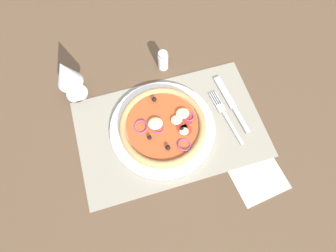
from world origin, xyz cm
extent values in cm
cube|color=brown|center=(0.00, 0.00, -1.20)|extent=(190.00, 140.00, 2.40)
cube|color=gray|center=(0.00, 0.00, 0.20)|extent=(51.91, 32.50, 0.40)
cylinder|color=white|center=(-2.05, 0.51, 0.94)|extent=(29.51, 29.51, 1.08)
cylinder|color=tan|center=(-2.05, 0.51, 1.98)|extent=(24.11, 24.11, 1.00)
torus|color=tan|center=(-2.05, 0.51, 2.84)|extent=(23.98, 23.98, 1.80)
cylinder|color=#C64C23|center=(-2.05, 0.51, 2.63)|extent=(19.77, 19.77, 0.30)
ellipsoid|color=beige|center=(-3.83, 1.34, 3.40)|extent=(4.14, 3.73, 1.24)
ellipsoid|color=beige|center=(4.25, 2.17, 3.35)|extent=(3.80, 3.42, 1.14)
ellipsoid|color=beige|center=(3.00, -3.01, 3.17)|extent=(2.59, 2.33, 0.78)
ellipsoid|color=beige|center=(2.08, 0.79, 3.26)|extent=(3.24, 2.91, 0.97)
sphere|color=black|center=(-6.43, -2.15, 3.37)|extent=(1.19, 1.19, 1.19)
sphere|color=black|center=(2.64, -2.24, 3.31)|extent=(1.07, 1.07, 1.07)
sphere|color=black|center=(-2.53, -6.35, 3.45)|extent=(1.35, 1.35, 1.35)
sphere|color=black|center=(-2.15, 8.65, 3.47)|extent=(1.39, 1.39, 1.39)
torus|color=#8E3D75|center=(-7.83, 1.69, 3.03)|extent=(3.99, 3.96, 1.28)
torus|color=#8E3D75|center=(-3.40, -0.16, 3.03)|extent=(3.45, 3.41, 1.17)
torus|color=#8E3D75|center=(5.79, 0.70, 3.03)|extent=(2.87, 2.89, 0.82)
torus|color=#8E3D75|center=(1.88, -6.70, 3.03)|extent=(3.77, 3.72, 1.40)
cylinder|color=#A3281E|center=(-3.31, 1.72, 2.93)|extent=(3.25, 3.25, 0.30)
cylinder|color=#A3281E|center=(3.61, -2.68, 2.93)|extent=(3.22, 3.22, 0.30)
cylinder|color=#A3281E|center=(2.86, -1.86, 2.93)|extent=(2.94, 2.94, 0.30)
cylinder|color=#A3281E|center=(5.19, -0.24, 2.93)|extent=(2.56, 2.56, 0.30)
cube|color=#B2B5BA|center=(16.95, -4.91, 0.62)|extent=(2.39, 11.18, 0.44)
cube|color=#B2B5BA|center=(16.04, 1.87, 0.62)|extent=(2.52, 2.79, 0.44)
cube|color=#B2B5BA|center=(16.47, 5.38, 0.62)|extent=(0.90, 4.32, 0.44)
cube|color=#B2B5BA|center=(15.87, 5.30, 0.62)|extent=(0.90, 4.32, 0.44)
cube|color=#B2B5BA|center=(15.28, 5.22, 0.62)|extent=(0.90, 4.32, 0.44)
cube|color=#B2B5BA|center=(14.69, 5.14, 0.62)|extent=(0.90, 4.32, 0.44)
cube|color=#B2B5BA|center=(20.16, -3.50, 0.71)|extent=(2.20, 8.49, 0.62)
cube|color=#B2B5BA|center=(19.08, 6.44, 0.62)|extent=(3.24, 11.75, 0.44)
cylinder|color=silver|center=(-23.42, 19.09, 0.20)|extent=(6.40, 6.40, 0.40)
cylinder|color=silver|center=(-23.42, 19.09, 3.40)|extent=(0.80, 0.80, 6.00)
cone|color=silver|center=(-23.42, 19.09, 10.65)|extent=(7.20, 7.20, 8.50)
cone|color=#D1336B|center=(-23.42, 19.09, 10.38)|extent=(6.14, 6.14, 7.17)
cube|color=silver|center=(18.28, -19.94, 0.18)|extent=(14.60, 13.44, 0.36)
cylinder|color=silver|center=(4.04, 20.96, 2.75)|extent=(3.20, 3.20, 5.50)
cylinder|color=#ADADB2|center=(4.04, 20.96, 6.10)|extent=(2.88, 2.88, 1.20)
camera|label=1|loc=(-9.59, -30.11, 74.06)|focal=30.33mm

